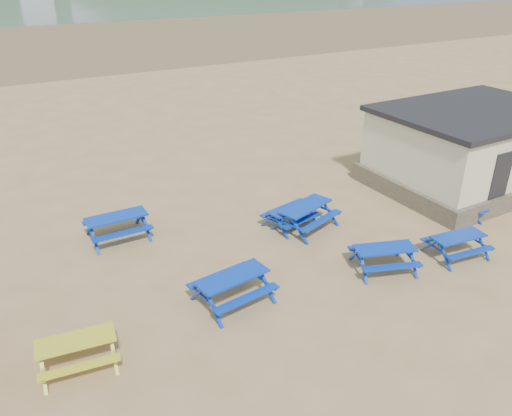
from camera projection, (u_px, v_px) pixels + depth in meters
ground at (256, 262)px, 15.24m from camera, size 400.00×400.00×0.00m
wet_sand at (21, 41)px, 57.97m from camera, size 400.00×400.00×0.00m
picnic_table_blue_a at (118, 227)px, 16.40m from camera, size 1.97×1.59×0.82m
picnic_table_blue_b at (290, 217)px, 17.21m from camera, size 1.90×1.65×0.70m
picnic_table_blue_c at (305, 216)px, 17.06m from camera, size 2.42×2.16×0.85m
picnic_table_blue_d at (233, 289)px, 13.32m from camera, size 2.13×1.80×0.82m
picnic_table_blue_e at (384, 258)px, 14.75m from camera, size 2.15×1.94×0.74m
picnic_table_blue_f at (474, 203)px, 18.14m from camera, size 1.97×1.74×0.70m
picnic_table_yellow at (78, 352)px, 11.22m from camera, size 1.88×1.60×0.72m
amenity_block at (470, 147)px, 20.00m from camera, size 7.40×5.40×3.15m
headland_town at (180, 4)px, 238.27m from camera, size 264.00×144.00×108.00m
picnic_table_blue_g at (457, 246)px, 15.43m from camera, size 1.88×1.59×0.72m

